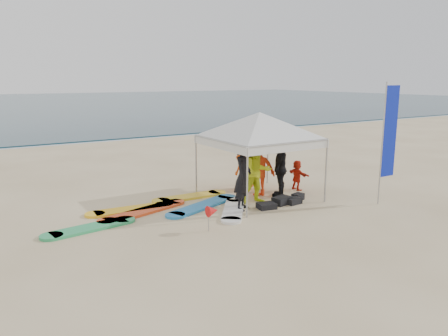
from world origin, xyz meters
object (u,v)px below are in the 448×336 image
object	(u,v)px
person_black_b	(280,168)
surfboard_spread	(168,209)
person_orange_a	(259,168)
person_black_a	(243,177)
person_yellow	(257,172)
canopy_tent	(260,113)
marker_pennant	(213,211)
feather_flag	(389,133)
person_seated	(297,175)
person_orange_b	(245,163)

from	to	relation	value
person_black_b	surfboard_spread	bearing A→B (deg)	-45.12
person_orange_a	surfboard_spread	size ratio (longest dim) A/B	0.32
person_black_a	person_yellow	xyz separation A→B (m)	(0.74, 0.35, -0.02)
canopy_tent	marker_pennant	distance (m)	3.89
person_black_a	surfboard_spread	bearing A→B (deg)	110.43
person_yellow	canopy_tent	world-z (taller)	canopy_tent
feather_flag	canopy_tent	bearing A→B (deg)	139.83
person_black_a	marker_pennant	distance (m)	1.98
person_black_a	person_seated	distance (m)	2.93
person_black_a	feather_flag	xyz separation A→B (m)	(3.96, -1.67, 1.14)
person_black_b	surfboard_spread	xyz separation A→B (m)	(-3.66, 0.44, -0.85)
canopy_tent	person_black_b	bearing A→B (deg)	-14.74
person_black_a	feather_flag	bearing A→B (deg)	-64.28
marker_pennant	surfboard_spread	xyz separation A→B (m)	(-0.26, 2.07, -0.46)
person_black_a	canopy_tent	world-z (taller)	canopy_tent
person_black_b	person_orange_b	xyz separation A→B (m)	(-0.46, 1.27, -0.01)
person_orange_a	canopy_tent	world-z (taller)	canopy_tent
person_yellow	canopy_tent	bearing A→B (deg)	56.85
marker_pennant	person_orange_b	bearing A→B (deg)	44.70
person_orange_a	feather_flag	distance (m)	3.96
canopy_tent	person_orange_a	bearing A→B (deg)	52.60
feather_flag	person_yellow	bearing A→B (deg)	147.85
person_black_a	person_yellow	bearing A→B (deg)	-16.31
feather_flag	marker_pennant	world-z (taller)	feather_flag
person_orange_a	canopy_tent	bearing A→B (deg)	64.02
person_black_a	surfboard_spread	distance (m)	2.30
person_orange_b	marker_pennant	xyz separation A→B (m)	(-2.94, -2.90, -0.38)
person_black_a	marker_pennant	bearing A→B (deg)	172.37
person_yellow	marker_pennant	distance (m)	2.78
person_yellow	surfboard_spread	xyz separation A→B (m)	(-2.61, 0.65, -0.89)
person_orange_b	marker_pennant	distance (m)	4.15
person_yellow	surfboard_spread	distance (m)	2.83
person_yellow	surfboard_spread	size ratio (longest dim) A/B	0.33
feather_flag	person_black_a	bearing A→B (deg)	157.09
person_orange_a	marker_pennant	distance (m)	3.58
person_black_b	canopy_tent	distance (m)	1.89
canopy_tent	person_black_a	bearing A→B (deg)	-145.90
person_black_b	canopy_tent	world-z (taller)	canopy_tent
surfboard_spread	person_yellow	bearing A→B (deg)	-14.03
person_black_b	person_orange_b	size ratio (longest dim) A/B	1.01
person_orange_a	person_black_b	world-z (taller)	person_black_b
person_orange_a	person_seated	bearing A→B (deg)	-173.33
person_orange_b	canopy_tent	size ratio (longest dim) A/B	0.44
person_yellow	person_black_b	distance (m)	1.07
person_seated	marker_pennant	size ratio (longest dim) A/B	1.57
canopy_tent	person_yellow	bearing A→B (deg)	-131.80
person_black_a	marker_pennant	xyz separation A→B (m)	(-1.60, -1.07, -0.45)
person_orange_a	marker_pennant	bearing A→B (deg)	46.95
feather_flag	marker_pennant	size ratio (longest dim) A/B	5.56
person_black_b	person_seated	bearing A→B (deg)	159.61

